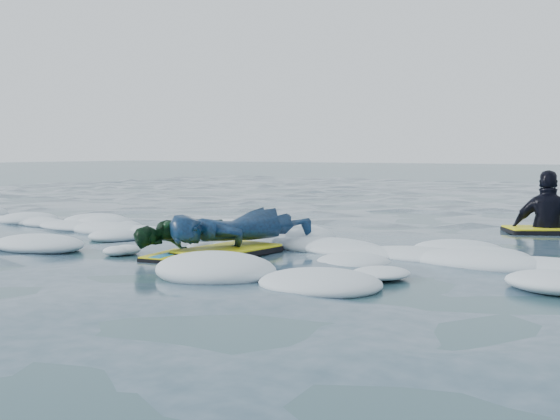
{
  "coord_description": "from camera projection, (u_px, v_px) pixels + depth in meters",
  "views": [
    {
      "loc": [
        5.29,
        -5.37,
        1.12
      ],
      "look_at": [
        0.78,
        1.6,
        0.43
      ],
      "focal_mm": 45.0,
      "sensor_mm": 36.0,
      "label": 1
    }
  ],
  "objects": [
    {
      "name": "ground",
      "position": [
        137.0,
        258.0,
        7.45
      ],
      "size": [
        120.0,
        120.0,
        0.0
      ],
      "primitive_type": "plane",
      "color": "#18313B",
      "rests_on": "ground"
    },
    {
      "name": "waiting_rider_unit",
      "position": [
        548.0,
        232.0,
        9.66
      ],
      "size": [
        1.31,
        1.16,
        1.72
      ],
      "rotation": [
        0.0,
        0.0,
        0.58
      ],
      "color": "black",
      "rests_on": "ground"
    },
    {
      "name": "prone_woman_unit",
      "position": [
        240.0,
        231.0,
        7.77
      ],
      "size": [
        1.09,
        1.91,
        0.47
      ],
      "rotation": [
        0.0,
        0.0,
        1.49
      ],
      "color": "black",
      "rests_on": "ground"
    },
    {
      "name": "foam_band",
      "position": [
        199.0,
        247.0,
        8.31
      ],
      "size": [
        12.0,
        3.1,
        0.3
      ],
      "primitive_type": null,
      "color": "silver",
      "rests_on": "ground"
    },
    {
      "name": "prone_child_unit",
      "position": [
        184.0,
        237.0,
        7.49
      ],
      "size": [
        0.94,
        1.21,
        0.42
      ],
      "rotation": [
        0.0,
        0.0,
        1.74
      ],
      "color": "black",
      "rests_on": "ground"
    }
  ]
}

